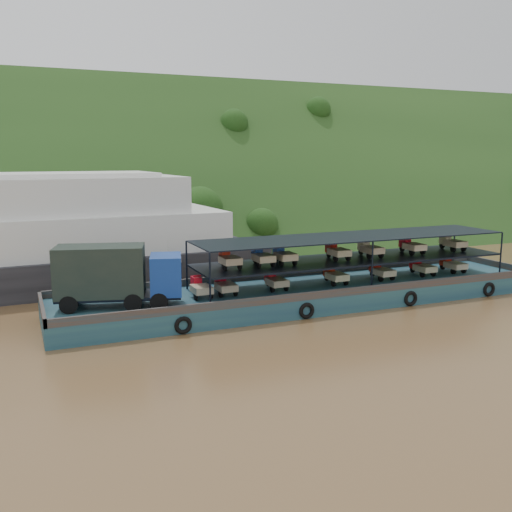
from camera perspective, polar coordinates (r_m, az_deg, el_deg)
name	(u,v)px	position (r m, az deg, el deg)	size (l,w,h in m)	color
ground	(300,307)	(38.91, 4.45, -5.15)	(160.00, 160.00, 0.00)	brown
hillside	(168,238)	(72.18, -8.78, 1.78)	(140.00, 28.00, 28.00)	#183312
cargo_barge	(289,288)	(39.09, 3.30, -3.19)	(35.00, 7.18, 4.93)	#16344E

